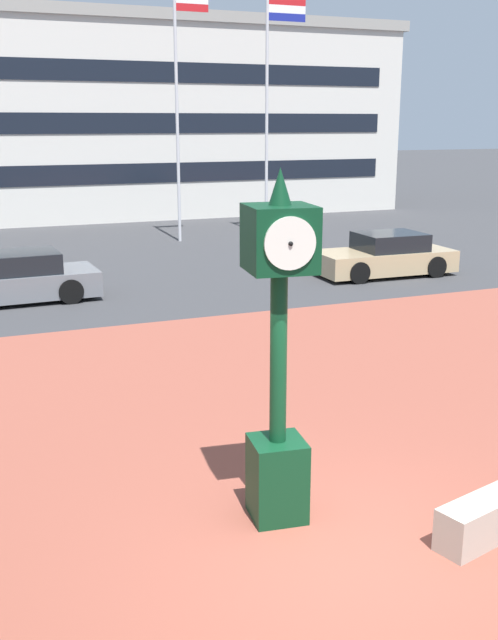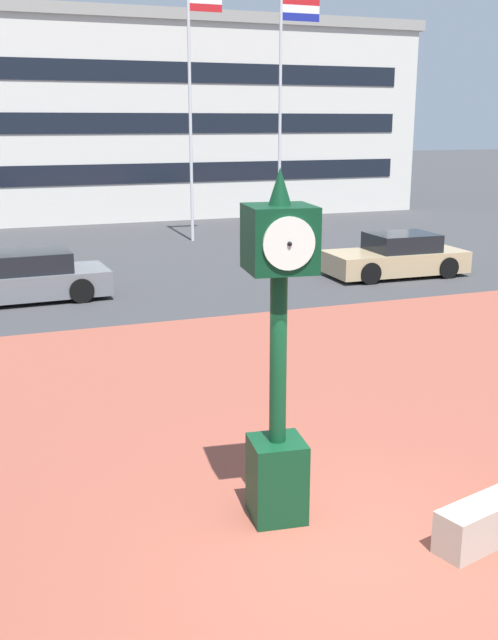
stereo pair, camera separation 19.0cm
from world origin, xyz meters
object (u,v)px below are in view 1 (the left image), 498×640
civic_building (119,118)px  flagpole_primary (179,98)px  street_clock (278,357)px  flagpole_secondary (271,96)px  car_street_near (385,256)px  car_street_mid (13,280)px

civic_building → flagpole_primary: bearing=-92.4°
flagpole_primary → street_clock: bearing=-104.0°
street_clock → flagpole_secondary: flagpole_secondary is taller
street_clock → car_street_near: (8.94, 12.06, -1.42)m
flagpole_secondary → civic_building: size_ratio=0.35×
street_clock → car_street_near: bearing=60.7°
car_street_near → flagpole_secondary: flagpole_secondary is taller
street_clock → car_street_near: 15.08m
car_street_mid → civic_building: civic_building is taller
car_street_mid → flagpole_primary: size_ratio=0.47×
flagpole_primary → flagpole_secondary: (3.73, 0.00, 0.11)m
street_clock → civic_building: (5.74, 33.79, 2.73)m
car_street_near → flagpole_secondary: 10.04m
street_clock → flagpole_primary: flagpole_primary is taller
car_street_near → civic_building: civic_building is taller
car_street_near → civic_building: 22.36m
car_street_near → flagpole_primary: bearing=24.5°
car_street_mid → civic_building: (7.61, 21.15, 4.15)m
car_street_mid → flagpole_primary: flagpole_primary is taller
flagpole_secondary → civic_building: bearing=103.8°
car_street_mid → flagpole_primary: (7.06, 8.17, 4.81)m
car_street_mid → flagpole_secondary: bearing=-55.0°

